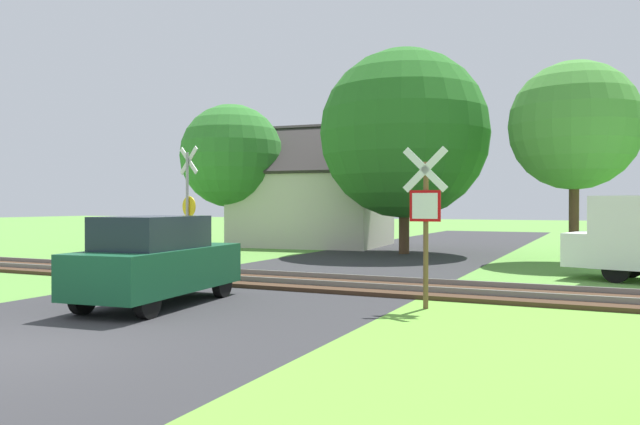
% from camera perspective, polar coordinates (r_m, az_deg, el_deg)
% --- Properties ---
extents(ground_plane, '(160.00, 160.00, 0.00)m').
position_cam_1_polar(ground_plane, '(9.76, -26.24, -11.21)').
color(ground_plane, '#5B933D').
extents(road_asphalt, '(7.57, 80.00, 0.01)m').
position_cam_1_polar(road_asphalt, '(11.11, -18.08, -9.71)').
color(road_asphalt, '#2D2D30').
rests_on(road_asphalt, ground).
extents(rail_track, '(60.00, 2.60, 0.22)m').
position_cam_1_polar(rail_track, '(16.02, -3.14, -6.27)').
color(rail_track, '#422D1E').
rests_on(rail_track, ground).
extents(stop_sign_near, '(0.88, 0.15, 3.12)m').
position_cam_1_polar(stop_sign_near, '(12.11, 9.62, -0.29)').
color(stop_sign_near, brown).
rests_on(stop_sign_near, ground).
extents(crossing_sign_far, '(0.85, 0.28, 3.82)m').
position_cam_1_polar(crossing_sign_far, '(19.76, -11.98, 1.06)').
color(crossing_sign_far, '#9E9EA5').
rests_on(crossing_sign_far, ground).
extents(house, '(7.59, 6.52, 5.95)m').
position_cam_1_polar(house, '(30.66, -0.63, 0.65)').
color(house, beige).
rests_on(house, ground).
extents(tree_left, '(4.94, 4.94, 6.82)m').
position_cam_1_polar(tree_left, '(30.29, -8.08, 5.12)').
color(tree_left, '#513823').
rests_on(tree_left, ground).
extents(tree_center, '(6.91, 6.91, 8.37)m').
position_cam_1_polar(tree_center, '(25.89, 7.71, 7.14)').
color(tree_center, '#513823').
rests_on(tree_center, ground).
extents(tree_right, '(4.42, 4.42, 6.94)m').
position_cam_1_polar(tree_right, '(23.28, 22.23, 7.34)').
color(tree_right, '#513823').
rests_on(tree_right, ground).
extents(parked_car, '(2.00, 4.13, 1.78)m').
position_cam_1_polar(parked_car, '(12.84, -14.70, -4.28)').
color(parked_car, '#144C2D').
rests_on(parked_car, ground).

